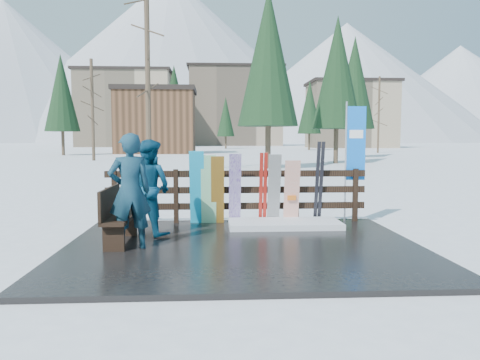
{
  "coord_description": "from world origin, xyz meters",
  "views": [
    {
      "loc": [
        -0.5,
        -7.79,
        1.87
      ],
      "look_at": [
        0.0,
        1.0,
        1.1
      ],
      "focal_mm": 35.0,
      "sensor_mm": 36.0,
      "label": 1
    }
  ],
  "objects": [
    {
      "name": "snow_patch",
      "position": [
        0.95,
        1.6,
        0.14
      ],
      "size": [
        2.27,
        1.0,
        0.12
      ],
      "primitive_type": "cube",
      "color": "white",
      "rests_on": "deck"
    },
    {
      "name": "person_back",
      "position": [
        -1.69,
        0.94,
        0.97
      ],
      "size": [
        1.1,
        1.05,
        1.79
      ],
      "primitive_type": "imported",
      "rotation": [
        0.0,
        0.0,
        2.54
      ],
      "color": "navy",
      "rests_on": "deck"
    },
    {
      "name": "mountains",
      "position": [
        -10.5,
        328.41,
        50.2
      ],
      "size": [
        520.0,
        260.0,
        120.0
      ],
      "color": "white",
      "rests_on": "ground"
    },
    {
      "name": "snowboard_4",
      "position": [
        0.78,
        1.98,
        0.82
      ],
      "size": [
        0.26,
        0.38,
        1.48
      ],
      "primitive_type": "cube",
      "rotation": [
        0.24,
        0.0,
        0.0
      ],
      "color": "black",
      "rests_on": "deck"
    },
    {
      "name": "ski_pair_b",
      "position": [
        1.76,
        2.05,
        0.95
      ],
      "size": [
        0.17,
        0.35,
        1.74
      ],
      "color": "black",
      "rests_on": "deck"
    },
    {
      "name": "fence",
      "position": [
        0.0,
        2.2,
        0.74
      ],
      "size": [
        5.6,
        0.1,
        1.15
      ],
      "color": "black",
      "rests_on": "deck"
    },
    {
      "name": "snowboard_1",
      "position": [
        -0.6,
        1.98,
        0.81
      ],
      "size": [
        0.32,
        0.35,
        1.46
      ],
      "primitive_type": "cube",
      "rotation": [
        0.22,
        0.0,
        0.0
      ],
      "color": "white",
      "rests_on": "deck"
    },
    {
      "name": "resort_buildings",
      "position": [
        1.03,
        115.41,
        9.81
      ],
      "size": [
        73.0,
        87.6,
        22.6
      ],
      "color": "tan",
      "rests_on": "ground"
    },
    {
      "name": "bench",
      "position": [
        -2.17,
        0.26,
        0.6
      ],
      "size": [
        0.41,
        1.5,
        0.97
      ],
      "color": "black",
      "rests_on": "deck"
    },
    {
      "name": "ski_pair_a",
      "position": [
        0.55,
        2.05,
        0.84
      ],
      "size": [
        0.17,
        0.28,
        1.51
      ],
      "color": "#9F1B13",
      "rests_on": "deck"
    },
    {
      "name": "rental_flag",
      "position": [
        2.55,
        2.25,
        1.69
      ],
      "size": [
        0.45,
        0.04,
        2.6
      ],
      "color": "silver",
      "rests_on": "deck"
    },
    {
      "name": "snowboard_5",
      "position": [
        1.16,
        1.98,
        0.75
      ],
      "size": [
        0.32,
        0.27,
        1.35
      ],
      "primitive_type": "cube",
      "rotation": [
        0.18,
        0.0,
        0.0
      ],
      "color": "white",
      "rests_on": "deck"
    },
    {
      "name": "snowboard_0",
      "position": [
        -0.85,
        1.98,
        0.85
      ],
      "size": [
        0.3,
        0.41,
        1.55
      ],
      "primitive_type": "cube",
      "rotation": [
        0.24,
        0.0,
        0.0
      ],
      "color": "#14A9DE",
      "rests_on": "deck"
    },
    {
      "name": "deck",
      "position": [
        0.0,
        0.0,
        0.04
      ],
      "size": [
        6.0,
        5.0,
        0.08
      ],
      "primitive_type": "cube",
      "color": "black",
      "rests_on": "ground"
    },
    {
      "name": "snowboard_3",
      "position": [
        -0.05,
        1.98,
        0.83
      ],
      "size": [
        0.25,
        0.4,
        1.49
      ],
      "primitive_type": "cube",
      "rotation": [
        0.25,
        0.0,
        0.0
      ],
      "color": "silver",
      "rests_on": "deck"
    },
    {
      "name": "trees",
      "position": [
        2.92,
        49.8,
        5.57
      ],
      "size": [
        42.14,
        68.88,
        11.8
      ],
      "color": "#382B1E",
      "rests_on": "ground"
    },
    {
      "name": "ground",
      "position": [
        0.0,
        0.0,
        0.0
      ],
      "size": [
        700.0,
        700.0,
        0.0
      ],
      "primitive_type": "plane",
      "color": "white",
      "rests_on": "ground"
    },
    {
      "name": "snowboard_2",
      "position": [
        -0.41,
        1.98,
        0.8
      ],
      "size": [
        0.27,
        0.36,
        1.44
      ],
      "primitive_type": "cube",
      "rotation": [
        0.23,
        0.0,
        0.0
      ],
      "color": "orange",
      "rests_on": "deck"
    },
    {
      "name": "person_front",
      "position": [
        -1.86,
        -0.16,
        1.02
      ],
      "size": [
        0.8,
        0.65,
        1.89
      ],
      "primitive_type": "imported",
      "rotation": [
        0.0,
        0.0,
        3.47
      ],
      "color": "#1A505B",
      "rests_on": "deck"
    }
  ]
}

